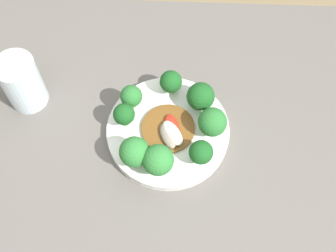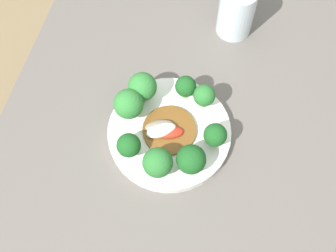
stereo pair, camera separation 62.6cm
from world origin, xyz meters
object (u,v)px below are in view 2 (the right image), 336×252
Objects in this scene: broccoli_east at (186,87)px; drinking_glass at (237,11)px; plate at (168,133)px; broccoli_southeast at (204,96)px; broccoli_west at (158,163)px; broccoli_northwest at (129,145)px; broccoli_northeast at (142,87)px; broccoli_southwest at (191,159)px; broccoli_south at (215,135)px; stirfry_center at (165,130)px; broccoli_north at (129,104)px.

drinking_glass is at bearing -16.40° from broccoli_east.
plate is at bearing 170.95° from broccoli_east.
broccoli_west reaches higher than broccoli_southeast.
broccoli_northeast is (0.12, 0.01, 0.01)m from broccoli_northwest.
drinking_glass is at bearing -14.30° from plate.
broccoli_northwest is 0.17m from broccoli_east.
broccoli_southwest is 0.15m from broccoli_east.
broccoli_south is 0.12m from broccoli_east.
broccoli_northwest is at bearing 159.44° from drinking_glass.
broccoli_west is (-0.02, -0.06, 0.00)m from broccoli_northwest.
broccoli_west is 0.62× the size of stirfry_center.
broccoli_north is at bearing 61.64° from broccoli_southwest.
broccoli_southwest is at bearing -162.45° from broccoli_east.
broccoli_northeast is at bearing 26.48° from broccoli_west.
broccoli_southwest is at bearing -135.83° from plate.
broccoli_southeast is (0.07, -0.05, 0.05)m from plate.
broccoli_south is at bearing -137.94° from broccoli_east.
broccoli_east reaches higher than stirfry_center.
broccoli_east is (0.15, -0.07, 0.00)m from broccoli_northwest.
broccoli_west is 0.06m from broccoli_southwest.
broccoli_west is 0.89× the size of broccoli_north.
broccoli_south is at bearing -176.52° from drinking_glass.
stirfry_center is at bearing -134.85° from broccoli_northeast.
drinking_glass reaches higher than broccoli_southeast.
broccoli_west is 0.12m from broccoli_south.
broccoli_southwest is 1.09× the size of broccoli_east.
broccoli_northeast is (0.14, 0.07, 0.01)m from broccoli_west.
broccoli_northeast reaches higher than stirfry_center.
broccoli_north reaches higher than broccoli_west.
stirfry_center is (-0.09, 0.02, -0.03)m from broccoli_east.
drinking_glass is (0.30, -0.08, 0.03)m from stirfry_center.
broccoli_north is at bearing 40.95° from broccoli_west.
broccoli_southeast is at bearing -66.44° from broccoli_north.
broccoli_north reaches higher than broccoli_east.
broccoli_north is at bearing 113.56° from broccoli_southeast.
stirfry_center is (-0.02, -0.08, -0.04)m from broccoli_north.
broccoli_north is at bearing 161.32° from broccoli_northeast.
broccoli_east is at bearing 42.06° from broccoli_south.
plate is 0.10m from broccoli_southwest.
broccoli_northwest is (-0.14, 0.11, -0.00)m from broccoli_southeast.
broccoli_southwest is (-0.06, 0.03, 0.00)m from broccoli_south.
broccoli_southwest is 0.59× the size of stirfry_center.
broccoli_northeast is 0.05m from broccoli_north.
broccoli_south is at bearing -95.56° from broccoli_north.
broccoli_east is 0.47× the size of drinking_glass.
plate is 0.10m from broccoli_northwest.
broccoli_southeast is at bearing -82.78° from broccoli_northeast.
broccoli_south is 0.79× the size of broccoli_northeast.
stirfry_center is 0.87× the size of drinking_glass.
stirfry_center is at bearing 47.93° from broccoli_southwest.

